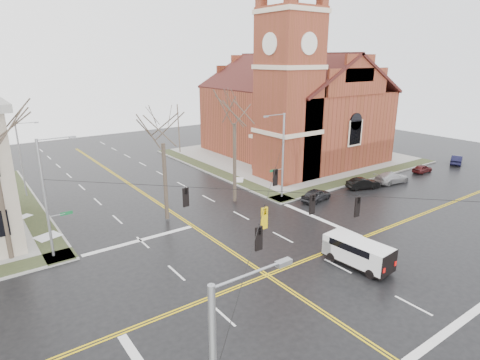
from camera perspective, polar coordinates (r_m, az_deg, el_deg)
ground at (r=28.80m, az=3.88°, el=-13.36°), size 120.00×120.00×0.00m
sidewalks at (r=28.76m, az=3.88°, el=-13.23°), size 80.00×80.00×0.17m
road_markings at (r=28.79m, az=3.88°, el=-13.35°), size 100.00×100.00×0.01m
church at (r=60.15m, az=7.30°, el=11.06°), size 24.28×27.48×27.50m
signal_pole_ne at (r=42.07m, az=5.96°, el=3.75°), size 2.75×0.22×9.00m
signal_pole_nw at (r=32.32m, az=-25.72°, el=-2.00°), size 2.75×0.22×9.00m
span_wires at (r=26.22m, az=4.15°, el=-1.59°), size 23.02×23.02×0.03m
traffic_signals at (r=25.99m, az=5.05°, el=-3.53°), size 8.21×8.26×1.30m
streetlight_north_a at (r=48.37m, az=-28.59°, el=2.90°), size 2.30×0.20×8.00m
streetlight_north_b at (r=67.96m, az=-31.00°, el=6.08°), size 2.30×0.20×8.00m
cargo_van at (r=30.72m, az=16.09°, el=-9.59°), size 2.38×5.19×1.92m
parked_car_a at (r=43.07m, az=10.78°, el=-2.09°), size 4.09×2.19×1.32m
parked_car_b at (r=48.37m, az=17.10°, el=-0.46°), size 4.07×2.55×1.27m
parked_car_c at (r=51.69m, az=20.78°, el=0.33°), size 4.86×2.46×1.35m
parked_car_d at (r=58.01m, az=24.51°, el=1.49°), size 3.19×1.29×1.09m
parked_car_e at (r=64.74m, az=28.44°, el=2.55°), size 4.15×2.80×1.29m
tree_nw_near at (r=36.02m, az=-10.94°, el=5.85°), size 4.00×4.00×10.70m
tree_ne at (r=39.95m, az=-0.79°, el=8.81°), size 4.00×4.00×12.22m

